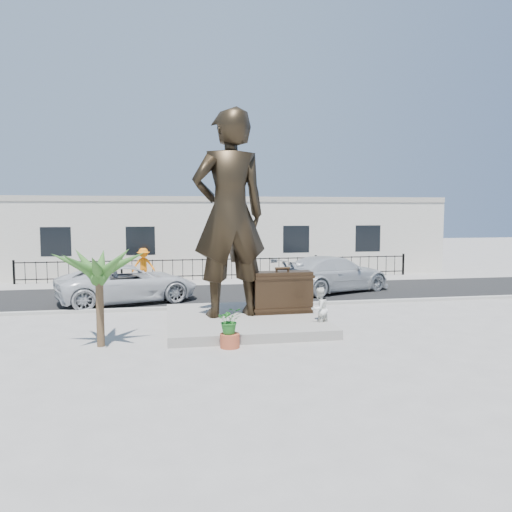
{
  "coord_description": "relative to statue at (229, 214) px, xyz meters",
  "views": [
    {
      "loc": [
        -3.09,
        -15.08,
        3.88
      ],
      "look_at": [
        0.0,
        2.0,
        2.3
      ],
      "focal_mm": 35.0,
      "sensor_mm": 36.0,
      "label": 1
    }
  ],
  "objects": [
    {
      "name": "car_white",
      "position": [
        -3.73,
        4.8,
        -2.95
      ],
      "size": [
        6.37,
        4.41,
        1.62
      ],
      "primitive_type": "imported",
      "rotation": [
        0.0,
        0.0,
        1.9
      ],
      "color": "silver",
      "rests_on": "street"
    },
    {
      "name": "shrub",
      "position": [
        -0.38,
        -2.92,
        -2.99
      ],
      "size": [
        0.71,
        0.62,
        0.77
      ],
      "primitive_type": "imported",
      "rotation": [
        0.0,
        0.0,
        0.03
      ],
      "color": "#236C23",
      "rests_on": "planter"
    },
    {
      "name": "street",
      "position": [
        0.97,
        6.37,
        -3.77
      ],
      "size": [
        40.0,
        7.0,
        0.01
      ],
      "primitive_type": "cube",
      "color": "black",
      "rests_on": "ground"
    },
    {
      "name": "suitcase",
      "position": [
        1.87,
        0.14,
        -2.74
      ],
      "size": [
        2.09,
        0.71,
        1.46
      ],
      "primitive_type": "cube",
      "rotation": [
        0.0,
        0.0,
        0.02
      ],
      "color": "#322215",
      "rests_on": "plinth"
    },
    {
      "name": "planter",
      "position": [
        -0.38,
        -2.92,
        -3.57
      ],
      "size": [
        0.56,
        0.56,
        0.4
      ],
      "primitive_type": "cylinder",
      "color": "#AB4A2D",
      "rests_on": "ground"
    },
    {
      "name": "ground",
      "position": [
        0.97,
        -1.63,
        -3.77
      ],
      "size": [
        100.0,
        100.0,
        0.0
      ],
      "primitive_type": "plane",
      "color": "#9E9991",
      "rests_on": "ground"
    },
    {
      "name": "far_sidewalk",
      "position": [
        0.97,
        10.37,
        -3.76
      ],
      "size": [
        40.0,
        2.5,
        0.02
      ],
      "primitive_type": "cube",
      "color": "#9E9991",
      "rests_on": "ground"
    },
    {
      "name": "fence",
      "position": [
        0.97,
        11.17,
        -3.17
      ],
      "size": [
        22.0,
        0.1,
        1.2
      ],
      "primitive_type": "cube",
      "color": "black",
      "rests_on": "ground"
    },
    {
      "name": "building",
      "position": [
        0.97,
        15.37,
        -1.57
      ],
      "size": [
        28.0,
        7.0,
        4.4
      ],
      "primitive_type": "cube",
      "color": "silver",
      "rests_on": "ground"
    },
    {
      "name": "plinth",
      "position": [
        0.47,
        -0.13,
        -3.62
      ],
      "size": [
        5.2,
        5.2,
        0.3
      ],
      "primitive_type": "cube",
      "color": "gray",
      "rests_on": "ground"
    },
    {
      "name": "statue",
      "position": [
        0.0,
        0.0,
        0.0
      ],
      "size": [
        2.76,
        2.05,
        6.94
      ],
      "primitive_type": "imported",
      "rotation": [
        0.0,
        0.0,
        3.3
      ],
      "color": "black",
      "rests_on": "plinth"
    },
    {
      "name": "tourist",
      "position": [
        2.74,
        -1.41,
        -3.07
      ],
      "size": [
        0.86,
        0.8,
        1.41
      ],
      "primitive_type": "imported",
      "rotation": [
        0.0,
        0.0,
        3.67
      ],
      "color": "white",
      "rests_on": "ground"
    },
    {
      "name": "car_silver",
      "position": [
        5.75,
        5.97,
        -2.9
      ],
      "size": [
        6.37,
        4.42,
        1.71
      ],
      "primitive_type": "imported",
      "rotation": [
        0.0,
        0.0,
        1.95
      ],
      "color": "#B7BABC",
      "rests_on": "street"
    },
    {
      "name": "palm_tree",
      "position": [
        -4.0,
        -2.14,
        -3.77
      ],
      "size": [
        1.8,
        1.8,
        3.2
      ],
      "primitive_type": null,
      "color": "#2F5B21",
      "rests_on": "ground"
    },
    {
      "name": "curb",
      "position": [
        0.97,
        2.87,
        -3.71
      ],
      "size": [
        40.0,
        0.25,
        0.12
      ],
      "primitive_type": "cube",
      "color": "#A5A399",
      "rests_on": "ground"
    },
    {
      "name": "worker",
      "position": [
        -3.33,
        10.67,
        -2.82
      ],
      "size": [
        1.27,
        0.82,
        1.85
      ],
      "primitive_type": "imported",
      "rotation": [
        0.0,
        0.0,
        0.12
      ],
      "color": "orange",
      "rests_on": "far_sidewalk"
    }
  ]
}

